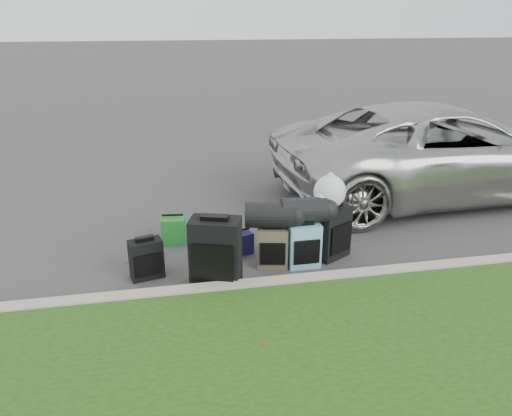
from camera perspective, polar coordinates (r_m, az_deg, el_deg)
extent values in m
plane|color=#383535|center=(6.58, 1.19, -5.03)|extent=(120.00, 120.00, 0.00)
cube|color=#9E937F|center=(5.68, 3.34, -8.72)|extent=(120.00, 0.18, 0.15)
imported|color=#B7B7B2|center=(9.01, 20.35, 6.20)|extent=(5.71, 2.83, 1.56)
cube|color=black|center=(6.01, -12.43, -5.71)|extent=(0.42, 0.29, 0.47)
cube|color=black|center=(5.67, -4.62, -5.09)|extent=(0.64, 0.49, 0.81)
cube|color=#443F2C|center=(6.11, 1.90, -4.52)|extent=(0.41, 0.30, 0.51)
cube|color=#598EAE|center=(6.13, 5.51, -4.28)|extent=(0.39, 0.23, 0.55)
cube|color=black|center=(6.39, 8.68, -2.75)|extent=(0.53, 0.46, 0.68)
cube|color=#1C7F28|center=(6.87, -9.41, -2.49)|extent=(0.34, 0.28, 0.36)
cube|color=navy|center=(6.49, -1.70, -4.01)|extent=(0.32, 0.29, 0.28)
cylinder|color=black|center=(5.98, 1.60, -0.79)|extent=(0.65, 0.44, 0.32)
cylinder|color=black|center=(6.04, 5.52, -0.24)|extent=(0.58, 0.36, 0.31)
sphere|color=white|center=(6.19, 8.42, 1.85)|extent=(0.40, 0.40, 0.40)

